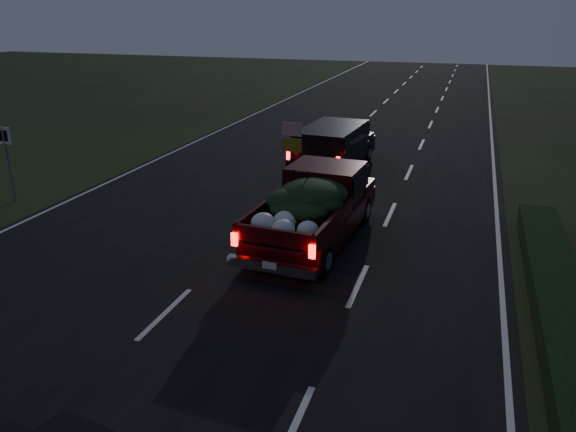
% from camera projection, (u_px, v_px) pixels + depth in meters
% --- Properties ---
extents(ground, '(120.00, 120.00, 0.00)m').
position_uv_depth(ground, '(165.00, 314.00, 11.76)').
color(ground, black).
rests_on(ground, ground).
extents(road_asphalt, '(14.00, 120.00, 0.02)m').
position_uv_depth(road_asphalt, '(165.00, 314.00, 11.76)').
color(road_asphalt, black).
rests_on(road_asphalt, ground).
extents(hedge_row, '(1.00, 10.00, 0.60)m').
position_uv_depth(hedge_row, '(556.00, 292.00, 12.06)').
color(hedge_row, black).
rests_on(hedge_row, ground).
extents(route_sign, '(0.55, 0.08, 2.50)m').
position_uv_depth(route_sign, '(6.00, 152.00, 18.11)').
color(route_sign, gray).
rests_on(route_sign, ground).
extents(pickup_truck, '(2.45, 5.62, 2.88)m').
position_uv_depth(pickup_truck, '(314.00, 203.00, 15.12)').
color(pickup_truck, '#3D080A').
rests_on(pickup_truck, ground).
extents(lead_suv, '(2.43, 5.13, 1.44)m').
position_uv_depth(lead_suv, '(333.00, 143.00, 21.84)').
color(lead_suv, black).
rests_on(lead_suv, ground).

